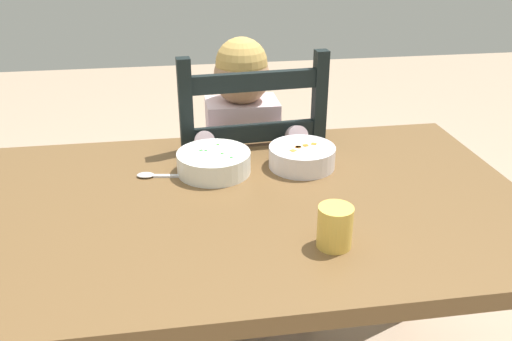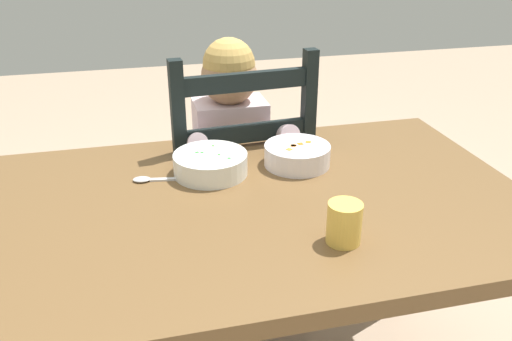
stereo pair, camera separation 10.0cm
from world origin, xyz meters
name	(u,v)px [view 1 (the left image)]	position (x,y,z in m)	size (l,w,h in m)	color
dining_table	(249,236)	(0.00, 0.00, 0.60)	(1.31, 0.82, 0.70)	brown
dining_chair	(245,195)	(0.05, 0.46, 0.47)	(0.45, 0.45, 0.96)	black
child_figure	(244,146)	(0.05, 0.45, 0.65)	(0.32, 0.31, 0.98)	silver
bowl_of_peas	(214,162)	(-0.07, 0.16, 0.73)	(0.19, 0.19, 0.06)	white
bowl_of_carrots	(302,156)	(0.16, 0.16, 0.73)	(0.17, 0.17, 0.06)	white
spoon	(154,175)	(-0.22, 0.15, 0.71)	(0.14, 0.04, 0.01)	silver
drinking_cup	(335,227)	(0.14, -0.22, 0.75)	(0.07, 0.07, 0.09)	#EEC24F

